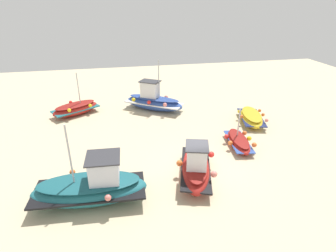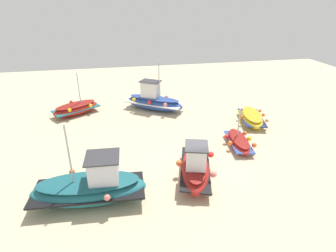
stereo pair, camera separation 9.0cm
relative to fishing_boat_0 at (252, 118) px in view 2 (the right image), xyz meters
name	(u,v)px [view 2 (the right image)]	position (x,y,z in m)	size (l,w,h in m)	color
ground_plane	(195,171)	(6.04, 5.47, -0.42)	(51.35, 51.35, 0.00)	beige
fishing_boat_0	(252,118)	(0.00, 0.00, 0.00)	(2.39, 3.89, 0.82)	gold
fishing_boat_1	(76,109)	(13.24, -4.32, 0.08)	(3.98, 3.20, 3.41)	maroon
fishing_boat_2	(154,101)	(6.89, -4.12, 0.37)	(5.13, 4.24, 4.32)	#2D4C9E
fishing_boat_3	(91,187)	(11.52, 6.74, 0.32)	(5.46, 2.79, 4.03)	#1E6670
fishing_boat_4	(195,166)	(6.21, 6.01, 0.28)	(2.65, 4.58, 2.22)	maroon
fishing_boat_5	(239,141)	(2.52, 3.27, -0.07)	(1.82, 3.33, 2.45)	maroon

